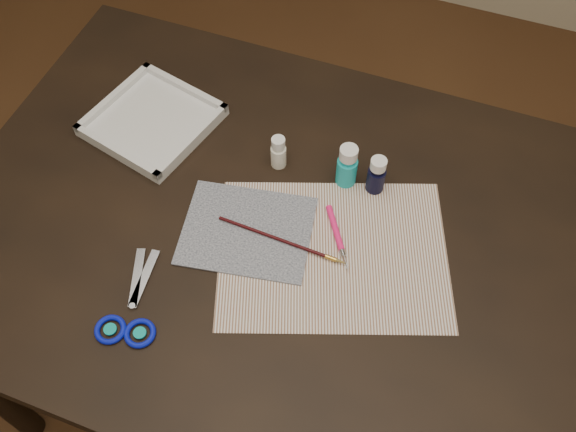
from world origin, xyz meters
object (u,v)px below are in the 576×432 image
(canvas, at_px, (247,230))
(paint_bottle_cyan, at_px, (347,166))
(paper, at_px, (333,253))
(paint_bottle_white, at_px, (278,152))
(scissors, at_px, (131,296))
(palette_tray, at_px, (152,120))
(paint_bottle_navy, at_px, (377,175))

(canvas, relative_size, paint_bottle_cyan, 2.44)
(canvas, bearing_deg, paper, 3.89)
(paint_bottle_white, bearing_deg, paper, -43.52)
(canvas, height_order, scissors, scissors)
(paint_bottle_white, height_order, palette_tray, paint_bottle_white)
(paper, bearing_deg, paint_bottle_cyan, 100.00)
(canvas, xyz_separation_m, paint_bottle_navy, (0.19, 0.18, 0.04))
(paint_bottle_cyan, height_order, paint_bottle_navy, paint_bottle_cyan)
(paper, xyz_separation_m, canvas, (-0.17, -0.01, 0.00))
(paint_bottle_navy, bearing_deg, paint_bottle_white, -177.36)
(paint_bottle_cyan, xyz_separation_m, paint_bottle_navy, (0.06, 0.00, -0.01))
(paint_bottle_white, distance_m, paint_bottle_navy, 0.20)
(canvas, distance_m, palette_tray, 0.34)
(paint_bottle_white, bearing_deg, paint_bottle_navy, 2.64)
(canvas, distance_m, paint_bottle_cyan, 0.23)
(paint_bottle_cyan, bearing_deg, scissors, -126.24)
(paint_bottle_white, xyz_separation_m, paint_bottle_cyan, (0.14, 0.01, 0.01))
(canvas, xyz_separation_m, paint_bottle_white, (-0.00, 0.17, 0.03))
(paper, xyz_separation_m, scissors, (-0.30, -0.21, 0.00))
(scissors, distance_m, palette_tray, 0.40)
(paper, distance_m, paint_bottle_cyan, 0.17)
(paint_bottle_white, height_order, scissors, paint_bottle_white)
(paint_bottle_navy, bearing_deg, paper, -99.74)
(scissors, bearing_deg, canvas, -55.05)
(paint_bottle_navy, relative_size, scissors, 0.41)
(scissors, bearing_deg, palette_tray, 1.46)
(paint_bottle_cyan, height_order, scissors, paint_bottle_cyan)
(scissors, bearing_deg, paint_bottle_cyan, -56.36)
(paper, distance_m, palette_tray, 0.48)
(paint_bottle_cyan, bearing_deg, canvas, -127.66)
(canvas, xyz_separation_m, scissors, (-0.14, -0.20, 0.00))
(paint_bottle_cyan, distance_m, paint_bottle_navy, 0.06)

